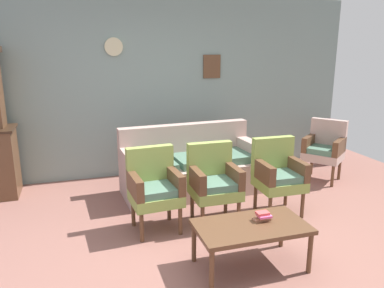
{
  "coord_description": "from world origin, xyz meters",
  "views": [
    {
      "loc": [
        -1.17,
        -3.07,
        1.95
      ],
      "look_at": [
        0.09,
        1.0,
        0.85
      ],
      "focal_mm": 35.32,
      "sensor_mm": 36.0,
      "label": 1
    }
  ],
  "objects_px": {
    "armchair_near_couch_end": "(214,180)",
    "armchair_near_cabinet": "(278,173)",
    "floral_couch": "(192,169)",
    "floor_vase_by_wall": "(328,142)",
    "book_stack_on_table": "(263,216)",
    "wingback_chair_by_fireplace": "(324,147)",
    "armchair_row_middle": "(154,186)",
    "coffee_table": "(251,229)"
  },
  "relations": [
    {
      "from": "armchair_row_middle",
      "to": "floor_vase_by_wall",
      "type": "bearing_deg",
      "value": 23.8
    },
    {
      "from": "armchair_row_middle",
      "to": "floor_vase_by_wall",
      "type": "distance_m",
      "value": 3.59
    },
    {
      "from": "armchair_near_couch_end",
      "to": "coffee_table",
      "type": "xyz_separation_m",
      "value": [
        -0.01,
        -0.98,
        -0.12
      ]
    },
    {
      "from": "armchair_near_cabinet",
      "to": "coffee_table",
      "type": "distance_m",
      "value": 1.29
    },
    {
      "from": "floral_couch",
      "to": "floor_vase_by_wall",
      "type": "xyz_separation_m",
      "value": [
        2.57,
        0.5,
        0.06
      ]
    },
    {
      "from": "armchair_row_middle",
      "to": "armchair_near_couch_end",
      "type": "bearing_deg",
      "value": -1.76
    },
    {
      "from": "armchair_row_middle",
      "to": "armchair_near_couch_end",
      "type": "height_order",
      "value": "same"
    },
    {
      "from": "wingback_chair_by_fireplace",
      "to": "floor_vase_by_wall",
      "type": "distance_m",
      "value": 0.84
    },
    {
      "from": "floor_vase_by_wall",
      "to": "coffee_table",
      "type": "bearing_deg",
      "value": -136.89
    },
    {
      "from": "coffee_table",
      "to": "book_stack_on_table",
      "type": "height_order",
      "value": "book_stack_on_table"
    },
    {
      "from": "floral_couch",
      "to": "armchair_near_couch_end",
      "type": "bearing_deg",
      "value": -92.42
    },
    {
      "from": "floral_couch",
      "to": "armchair_near_cabinet",
      "type": "xyz_separation_m",
      "value": [
        0.78,
        -0.96,
        0.17
      ]
    },
    {
      "from": "armchair_row_middle",
      "to": "armchair_near_couch_end",
      "type": "relative_size",
      "value": 1.0
    },
    {
      "from": "coffee_table",
      "to": "floral_couch",
      "type": "bearing_deg",
      "value": 88.65
    },
    {
      "from": "wingback_chair_by_fireplace",
      "to": "book_stack_on_table",
      "type": "distance_m",
      "value": 2.62
    },
    {
      "from": "armchair_row_middle",
      "to": "armchair_near_cabinet",
      "type": "height_order",
      "value": "same"
    },
    {
      "from": "armchair_near_cabinet",
      "to": "coffee_table",
      "type": "height_order",
      "value": "armchair_near_cabinet"
    },
    {
      "from": "book_stack_on_table",
      "to": "coffee_table",
      "type": "bearing_deg",
      "value": -161.31
    },
    {
      "from": "floral_couch",
      "to": "floor_vase_by_wall",
      "type": "relative_size",
      "value": 2.5
    },
    {
      "from": "floral_couch",
      "to": "book_stack_on_table",
      "type": "bearing_deg",
      "value": -87.24
    },
    {
      "from": "floral_couch",
      "to": "floor_vase_by_wall",
      "type": "distance_m",
      "value": 2.62
    },
    {
      "from": "floral_couch",
      "to": "book_stack_on_table",
      "type": "relative_size",
      "value": 12.14
    },
    {
      "from": "armchair_near_couch_end",
      "to": "armchair_near_cabinet",
      "type": "xyz_separation_m",
      "value": [
        0.82,
        0.01,
        0.0
      ]
    },
    {
      "from": "wingback_chair_by_fireplace",
      "to": "armchair_near_cabinet",
      "type": "bearing_deg",
      "value": -146.45
    },
    {
      "from": "floral_couch",
      "to": "armchair_near_cabinet",
      "type": "distance_m",
      "value": 1.25
    },
    {
      "from": "armchair_row_middle",
      "to": "book_stack_on_table",
      "type": "height_order",
      "value": "armchair_row_middle"
    },
    {
      "from": "armchair_near_cabinet",
      "to": "floor_vase_by_wall",
      "type": "distance_m",
      "value": 2.31
    },
    {
      "from": "floral_couch",
      "to": "wingback_chair_by_fireplace",
      "type": "relative_size",
      "value": 2.15
    },
    {
      "from": "armchair_near_couch_end",
      "to": "wingback_chair_by_fireplace",
      "type": "bearing_deg",
      "value": 22.09
    },
    {
      "from": "wingback_chair_by_fireplace",
      "to": "book_stack_on_table",
      "type": "relative_size",
      "value": 5.64
    },
    {
      "from": "floral_couch",
      "to": "armchair_row_middle",
      "type": "distance_m",
      "value": 1.2
    },
    {
      "from": "armchair_near_couch_end",
      "to": "armchair_row_middle",
      "type": "bearing_deg",
      "value": 178.24
    },
    {
      "from": "book_stack_on_table",
      "to": "wingback_chair_by_fireplace",
      "type": "bearing_deg",
      "value": 42.45
    },
    {
      "from": "wingback_chair_by_fireplace",
      "to": "coffee_table",
      "type": "height_order",
      "value": "wingback_chair_by_fireplace"
    },
    {
      "from": "armchair_row_middle",
      "to": "coffee_table",
      "type": "height_order",
      "value": "armchair_row_middle"
    },
    {
      "from": "floor_vase_by_wall",
      "to": "book_stack_on_table",
      "type": "bearing_deg",
      "value": -135.89
    },
    {
      "from": "wingback_chair_by_fireplace",
      "to": "armchair_near_couch_end",
      "type": "bearing_deg",
      "value": -157.91
    },
    {
      "from": "wingback_chair_by_fireplace",
      "to": "coffee_table",
      "type": "relative_size",
      "value": 0.9
    },
    {
      "from": "coffee_table",
      "to": "armchair_near_couch_end",
      "type": "bearing_deg",
      "value": 89.7
    },
    {
      "from": "floral_couch",
      "to": "floor_vase_by_wall",
      "type": "bearing_deg",
      "value": 11.04
    },
    {
      "from": "coffee_table",
      "to": "book_stack_on_table",
      "type": "distance_m",
      "value": 0.17
    },
    {
      "from": "armchair_near_cabinet",
      "to": "wingback_chair_by_fireplace",
      "type": "xyz_separation_m",
      "value": [
        1.25,
        0.83,
        0.0
      ]
    }
  ]
}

